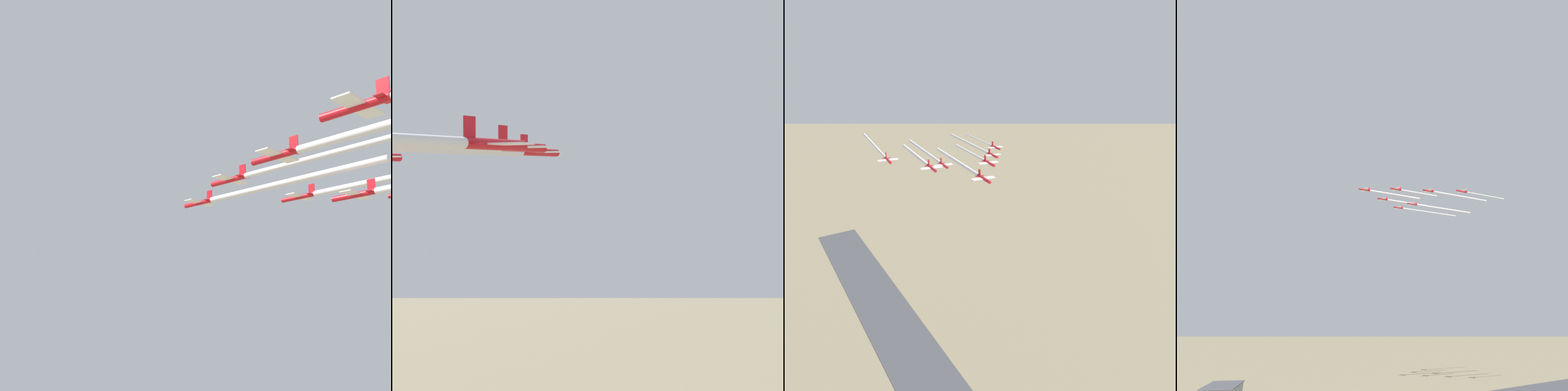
# 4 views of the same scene
# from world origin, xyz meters

# --- Properties ---
(jet_0) EXTENTS (7.87, 8.12, 2.73)m
(jet_0) POSITION_xyz_m (13.86, -41.19, 132.87)
(jet_0) COLOR red
(jet_1) EXTENTS (7.87, 8.12, 2.73)m
(jet_1) POSITION_xyz_m (7.82, -62.02, 132.04)
(jet_1) COLOR red
(jet_2) EXTENTS (7.87, 8.12, 2.73)m
(jet_2) POSITION_xyz_m (29.13, -56.59, 132.80)
(jet_2) COLOR red
(jet_3) EXTENTS (7.87, 8.12, 2.73)m
(jet_3) POSITION_xyz_m (1.78, -82.85, 129.53)
(jet_3) COLOR red
(jet_4) EXTENTS (7.87, 8.12, 2.73)m
(jet_4) POSITION_xyz_m (23.09, -77.42, 127.75)
(jet_4) COLOR red
(jet_5) EXTENTS (7.87, 8.12, 2.73)m
(jet_5) POSITION_xyz_m (44.40, -71.99, 132.31)
(jet_5) COLOR red
(jet_6) EXTENTS (7.87, 8.12, 2.73)m
(jet_6) POSITION_xyz_m (-4.26, -103.68, 127.88)
(jet_6) COLOR red
(smoke_trail_0) EXTENTS (11.05, 39.11, 1.19)m
(smoke_trail_0) POSITION_xyz_m (19.72, -64.22, 132.83)
(smoke_trail_0) COLOR white
(smoke_trail_1) EXTENTS (8.04, 28.15, 0.96)m
(smoke_trail_1) POSITION_xyz_m (12.30, -79.59, 132.00)
(smoke_trail_1) COLOR white
(smoke_trail_2) EXTENTS (9.59, 33.38, 1.20)m
(smoke_trail_2) POSITION_xyz_m (34.26, -76.75, 132.76)
(smoke_trail_2) COLOR white
(smoke_trail_3) EXTENTS (12.20, 43.79, 1.14)m
(smoke_trail_3) POSITION_xyz_m (8.25, -108.22, 129.50)
(smoke_trail_3) COLOR white
(smoke_trail_4) EXTENTS (13.04, 46.92, 1.20)m
(smoke_trail_4) POSITION_xyz_m (29.95, -104.35, 127.71)
(smoke_trail_4) COLOR white
(smoke_trail_5) EXTENTS (13.62, 49.97, 0.98)m
(smoke_trail_5) POSITION_xyz_m (51.65, -100.47, 132.27)
(smoke_trail_5) COLOR white
(smoke_trail_6) EXTENTS (8.54, 30.91, 0.73)m
(smoke_trail_6) POSITION_xyz_m (0.58, -122.66, 127.84)
(smoke_trail_6) COLOR white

